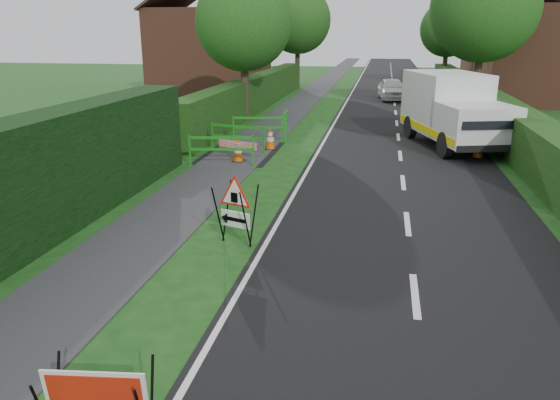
{
  "coord_description": "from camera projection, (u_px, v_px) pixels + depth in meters",
  "views": [
    {
      "loc": [
        1.82,
        -7.26,
        4.13
      ],
      "look_at": [
        -0.15,
        3.2,
        0.81
      ],
      "focal_mm": 35.0,
      "sensor_mm": 36.0,
      "label": 1
    }
  ],
  "objects": [
    {
      "name": "ground",
      "position": [
        251.0,
        312.0,
        8.36
      ],
      "size": [
        120.0,
        120.0,
        0.0
      ],
      "primitive_type": "plane",
      "color": "#154112",
      "rests_on": "ground"
    },
    {
      "name": "road_surface",
      "position": [
        393.0,
        88.0,
        40.76
      ],
      "size": [
        6.0,
        90.0,
        0.02
      ],
      "primitive_type": "cube",
      "color": "black",
      "rests_on": "ground"
    },
    {
      "name": "footpath",
      "position": [
        320.0,
        87.0,
        41.73
      ],
      "size": [
        2.0,
        90.0,
        0.02
      ],
      "primitive_type": "cube",
      "color": "#2D2D30",
      "rests_on": "ground"
    },
    {
      "name": "hedge_west_far",
      "position": [
        256.0,
        109.0,
        29.88
      ],
      "size": [
        1.0,
        24.0,
        1.8
      ],
      "primitive_type": "cube",
      "color": "#14380F",
      "rests_on": "ground"
    },
    {
      "name": "hedge_east",
      "position": [
        498.0,
        136.0,
        22.23
      ],
      "size": [
        1.2,
        50.0,
        1.5
      ],
      "primitive_type": "cube",
      "color": "#14380F",
      "rests_on": "ground"
    },
    {
      "name": "house_west",
      "position": [
        211.0,
        49.0,
        37.41
      ],
      "size": [
        7.5,
        7.4,
        7.88
      ],
      "color": "brown",
      "rests_on": "ground"
    },
    {
      "name": "house_east_a",
      "position": [
        546.0,
        52.0,
        31.84
      ],
      "size": [
        7.5,
        7.4,
        7.88
      ],
      "color": "brown",
      "rests_on": "ground"
    },
    {
      "name": "house_east_b",
      "position": [
        512.0,
        46.0,
        44.8
      ],
      "size": [
        7.5,
        7.4,
        7.88
      ],
      "color": "brown",
      "rests_on": "ground"
    },
    {
      "name": "tree_nw",
      "position": [
        244.0,
        22.0,
        24.73
      ],
      "size": [
        4.4,
        4.4,
        6.7
      ],
      "color": "#2D2116",
      "rests_on": "ground"
    },
    {
      "name": "tree_ne",
      "position": [
        485.0,
        8.0,
        26.34
      ],
      "size": [
        5.2,
        5.2,
        7.79
      ],
      "color": "#2D2116",
      "rests_on": "ground"
    },
    {
      "name": "tree_fw",
      "position": [
        298.0,
        20.0,
        39.64
      ],
      "size": [
        4.8,
        4.8,
        7.24
      ],
      "color": "#2D2116",
      "rests_on": "ground"
    },
    {
      "name": "tree_fe",
      "position": [
        448.0,
        29.0,
        41.64
      ],
      "size": [
        4.2,
        4.2,
        6.33
      ],
      "color": "#2D2116",
      "rests_on": "ground"
    },
    {
      "name": "triangle_sign",
      "position": [
        233.0,
        205.0,
        10.74
      ],
      "size": [
        1.06,
        1.06,
        1.22
      ],
      "rotation": [
        0.0,
        0.0,
        -0.34
      ],
      "color": "black",
      "rests_on": "ground"
    },
    {
      "name": "works_van",
      "position": [
        453.0,
        108.0,
        20.01
      ],
      "size": [
        3.74,
        6.13,
        2.62
      ],
      "rotation": [
        0.0,
        0.0,
        0.28
      ],
      "color": "silver",
      "rests_on": "ground"
    },
    {
      "name": "traffic_cone_0",
      "position": [
        479.0,
        146.0,
        18.36
      ],
      "size": [
        0.38,
        0.38,
        0.79
      ],
      "color": "black",
      "rests_on": "ground"
    },
    {
      "name": "traffic_cone_1",
      "position": [
        471.0,
        138.0,
        19.8
      ],
      "size": [
        0.38,
        0.38,
        0.79
      ],
      "color": "black",
      "rests_on": "ground"
    },
    {
      "name": "traffic_cone_2",
      "position": [
        452.0,
        124.0,
        22.76
      ],
      "size": [
        0.38,
        0.38,
        0.79
      ],
      "color": "black",
      "rests_on": "ground"
    },
    {
      "name": "traffic_cone_3",
      "position": [
        238.0,
        150.0,
        17.8
      ],
      "size": [
        0.38,
        0.38,
        0.79
      ],
      "color": "black",
      "rests_on": "ground"
    },
    {
      "name": "traffic_cone_4",
      "position": [
        270.0,
        139.0,
        19.65
      ],
      "size": [
        0.38,
        0.38,
        0.79
      ],
      "color": "black",
      "rests_on": "ground"
    },
    {
      "name": "ped_barrier_0",
      "position": [
        221.0,
        147.0,
        17.13
      ],
      "size": [
        2.09,
        0.68,
        1.0
      ],
      "rotation": [
        0.0,
        0.0,
        0.17
      ],
      "color": "#197C16",
      "rests_on": "ground"
    },
    {
      "name": "ped_barrier_1",
      "position": [
        238.0,
        135.0,
        19.14
      ],
      "size": [
        2.09,
        0.73,
        1.0
      ],
      "rotation": [
        0.0,
        0.0,
        -0.19
      ],
      "color": "#197C16",
      "rests_on": "ground"
    },
    {
      "name": "ped_barrier_2",
      "position": [
        259.0,
        125.0,
        21.01
      ],
      "size": [
        2.09,
        0.71,
        1.0
      ],
      "rotation": [
        0.0,
        0.0,
        0.18
      ],
      "color": "#197C16",
      "rests_on": "ground"
    },
    {
      "name": "ped_barrier_3",
      "position": [
        285.0,
        121.0,
        21.98
      ],
      "size": [
        0.51,
        2.08,
        1.0
      ],
      "rotation": [
        0.0,
        0.0,
        1.65
      ],
      "color": "#197C16",
      "rests_on": "ground"
    },
    {
      "name": "redwhite_plank",
      "position": [
        238.0,
        158.0,
        18.49
      ],
      "size": [
        1.44,
        0.51,
        0.25
      ],
      "primitive_type": "cube",
      "rotation": [
        0.0,
        0.0,
        -0.32
      ],
      "color": "red",
      "rests_on": "ground"
    },
    {
      "name": "hatchback_car",
      "position": [
        392.0,
        89.0,
        33.81
      ],
      "size": [
        1.99,
        4.02,
        1.32
      ],
      "primitive_type": "imported",
      "rotation": [
        0.0,
        0.0,
        0.11
      ],
      "color": "white",
      "rests_on": "ground"
    }
  ]
}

